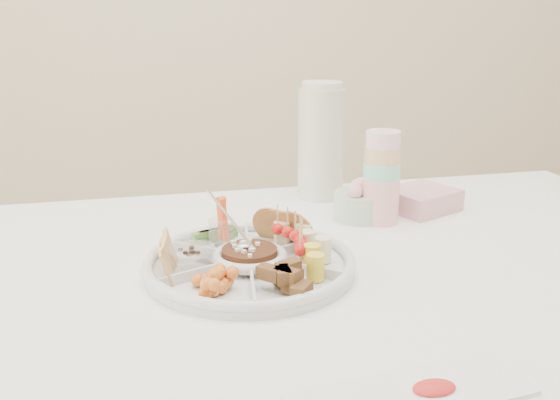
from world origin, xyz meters
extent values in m
cylinder|color=silver|center=(-0.23, -0.02, 0.78)|extent=(0.50, 0.50, 0.04)
cylinder|color=black|center=(-0.23, -0.02, 0.79)|extent=(0.13, 0.13, 0.04)
cylinder|color=silver|center=(0.10, 0.19, 0.87)|extent=(0.09, 0.09, 0.23)
cylinder|color=silver|center=(0.03, 0.40, 0.91)|extent=(0.12, 0.12, 0.30)
cylinder|color=silver|center=(0.07, 0.22, 0.80)|extent=(0.15, 0.15, 0.09)
cube|color=#DDA4B0|center=(0.23, 0.25, 0.78)|extent=(0.19, 0.18, 0.05)
cube|color=white|center=(-0.11, -0.45, 0.76)|extent=(0.32, 0.14, 0.01)
camera|label=1|loc=(-0.42, -1.06, 1.22)|focal=40.00mm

